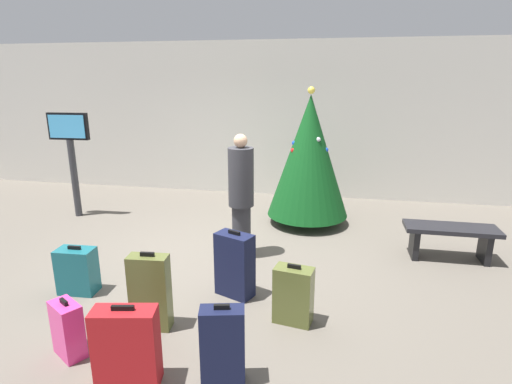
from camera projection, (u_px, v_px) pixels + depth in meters
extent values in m
plane|color=#665E54|center=(213.00, 260.00, 5.66)|extent=(16.00, 16.00, 0.00)
cube|color=beige|center=(260.00, 120.00, 8.61)|extent=(16.00, 0.20, 3.18)
cylinder|color=#4C3319|center=(307.00, 218.00, 7.10)|extent=(0.12, 0.12, 0.16)
cone|color=#0F4719|center=(309.00, 156.00, 6.81)|extent=(1.37, 1.37, 2.03)
sphere|color=#F2D84C|center=(311.00, 90.00, 6.52)|extent=(0.12, 0.12, 0.12)
sphere|color=blue|center=(294.00, 143.00, 6.74)|extent=(0.08, 0.08, 0.08)
sphere|color=red|center=(317.00, 139.00, 6.92)|extent=(0.08, 0.08, 0.08)
sphere|color=silver|center=(318.00, 140.00, 6.53)|extent=(0.08, 0.08, 0.08)
sphere|color=blue|center=(326.00, 150.00, 6.66)|extent=(0.08, 0.08, 0.08)
sphere|color=red|center=(293.00, 150.00, 6.69)|extent=(0.08, 0.08, 0.08)
cylinder|color=#333338|center=(75.00, 178.00, 7.31)|extent=(0.12, 0.12, 1.40)
cube|color=black|center=(68.00, 126.00, 7.06)|extent=(0.73, 0.11, 0.46)
cube|color=#4CB2F2|center=(67.00, 127.00, 7.01)|extent=(0.66, 0.04, 0.40)
cube|color=black|center=(451.00, 229.00, 5.57)|extent=(1.22, 0.44, 0.06)
cube|color=black|center=(414.00, 242.00, 5.72)|extent=(0.08, 0.35, 0.42)
cube|color=black|center=(485.00, 247.00, 5.55)|extent=(0.08, 0.35, 0.42)
cylinder|color=#333338|center=(241.00, 231.00, 5.70)|extent=(0.26, 0.26, 0.75)
cylinder|color=#333338|center=(241.00, 177.00, 5.49)|extent=(0.41, 0.41, 0.80)
sphere|color=tan|center=(241.00, 141.00, 5.36)|extent=(0.18, 0.18, 0.18)
cube|color=#E5388C|center=(68.00, 330.00, 3.65)|extent=(0.37, 0.32, 0.52)
cube|color=black|center=(64.00, 302.00, 3.58)|extent=(0.11, 0.08, 0.04)
cube|color=#59602D|center=(293.00, 295.00, 4.15)|extent=(0.42, 0.28, 0.60)
cube|color=black|center=(294.00, 267.00, 4.06)|extent=(0.14, 0.05, 0.04)
cube|color=#59602D|center=(150.00, 292.00, 4.03)|extent=(0.41, 0.21, 0.78)
cube|color=black|center=(147.00, 254.00, 3.92)|extent=(0.14, 0.04, 0.04)
cube|color=#141938|center=(223.00, 346.00, 3.30)|extent=(0.39, 0.25, 0.68)
cube|color=black|center=(222.00, 307.00, 3.20)|extent=(0.13, 0.06, 0.04)
cube|color=#19606B|center=(77.00, 271.00, 4.74)|extent=(0.44, 0.27, 0.54)
cube|color=black|center=(74.00, 248.00, 4.66)|extent=(0.15, 0.04, 0.04)
cube|color=#B2191E|center=(127.00, 348.00, 3.28)|extent=(0.54, 0.31, 0.68)
cube|color=black|center=(123.00, 308.00, 3.18)|extent=(0.18, 0.06, 0.04)
cube|color=#141938|center=(235.00, 265.00, 4.66)|extent=(0.48, 0.37, 0.75)
cube|color=black|center=(234.00, 233.00, 4.55)|extent=(0.15, 0.09, 0.04)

